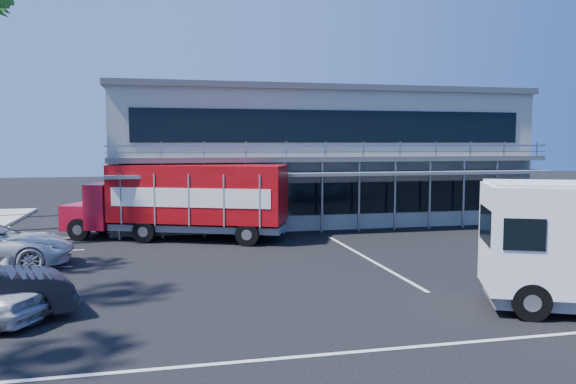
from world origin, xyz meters
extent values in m
plane|color=black|center=(0.00, 0.00, 0.00)|extent=(120.00, 120.00, 0.00)
cube|color=#939A8D|center=(3.00, 15.00, 3.50)|extent=(22.00, 10.00, 7.00)
cube|color=#515454|center=(3.00, 15.00, 7.15)|extent=(22.40, 10.40, 0.30)
cube|color=#515454|center=(3.00, 9.40, 3.60)|extent=(22.00, 1.20, 0.25)
cube|color=gray|center=(3.00, 8.85, 4.10)|extent=(22.00, 0.08, 0.90)
cube|color=slate|center=(3.00, 9.10, 2.90)|extent=(22.00, 1.80, 0.15)
cube|color=black|center=(3.00, 9.98, 1.60)|extent=(20.00, 0.06, 1.60)
cube|color=black|center=(3.00, 9.98, 5.20)|extent=(20.00, 0.06, 1.60)
cube|color=maroon|center=(-9.12, 10.61, 0.97)|extent=(2.10, 2.54, 1.17)
cube|color=maroon|center=(-8.13, 10.20, 1.51)|extent=(1.83, 2.62, 2.04)
cube|color=black|center=(-8.13, 10.20, 2.09)|extent=(0.84, 1.93, 0.68)
cube|color=#A50A13|center=(-4.00, 8.49, 2.14)|extent=(8.11, 5.23, 2.53)
cube|color=slate|center=(-4.00, 8.49, 0.63)|extent=(7.97, 4.89, 0.29)
cube|color=white|center=(-4.47, 7.36, 2.04)|extent=(6.62, 2.77, 0.83)
cube|color=white|center=(-3.53, 9.62, 2.04)|extent=(6.62, 2.77, 0.83)
cylinder|color=black|center=(-9.26, 9.51, 0.51)|extent=(1.04, 0.65, 1.01)
cylinder|color=black|center=(-8.44, 11.49, 0.51)|extent=(1.04, 0.65, 1.01)
cylinder|color=black|center=(-6.38, 8.32, 0.51)|extent=(1.04, 0.65, 1.01)
cylinder|color=black|center=(-5.56, 10.30, 0.51)|extent=(1.04, 0.65, 1.01)
cylinder|color=black|center=(-2.08, 6.53, 0.51)|extent=(1.04, 0.65, 1.01)
cylinder|color=black|center=(-1.26, 8.51, 0.51)|extent=(1.04, 0.65, 1.01)
cube|color=black|center=(2.80, -3.61, 2.21)|extent=(0.84, 1.80, 0.93)
cylinder|color=black|center=(3.26, -4.96, 0.47)|extent=(0.98, 0.64, 0.94)
cylinder|color=black|center=(4.10, -3.05, 0.47)|extent=(0.98, 0.64, 0.94)
camera|label=1|loc=(-5.58, -16.84, 4.38)|focal=35.00mm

